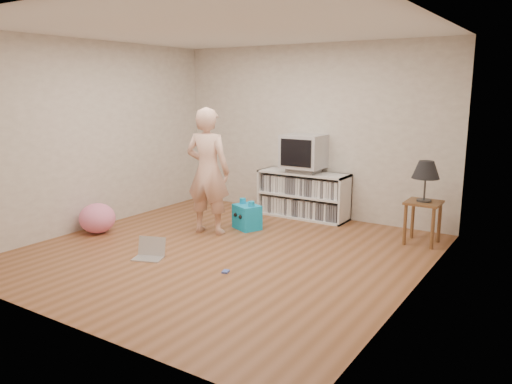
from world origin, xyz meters
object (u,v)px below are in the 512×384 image
at_px(side_table, 423,212).
at_px(table_lamp, 426,171).
at_px(laptop, 150,252).
at_px(plush_pink, 97,218).
at_px(dvd_deck, 304,170).
at_px(crt_tv, 304,151).
at_px(person, 208,171).
at_px(media_unit, 304,194).
at_px(plush_blue, 247,216).

height_order(side_table, table_lamp, table_lamp).
bearing_deg(side_table, laptop, -137.92).
height_order(side_table, plush_pink, side_table).
height_order(dvd_deck, laptop, dvd_deck).
bearing_deg(dvd_deck, side_table, -11.05).
height_order(crt_tv, person, person).
bearing_deg(crt_tv, table_lamp, -10.95).
xyz_separation_m(media_unit, table_lamp, (1.90, -0.39, 0.59)).
bearing_deg(laptop, media_unit, 56.71).
xyz_separation_m(person, plush_pink, (-1.27, -0.84, -0.65)).
distance_m(media_unit, side_table, 1.94).
distance_m(media_unit, crt_tv, 0.67).
bearing_deg(dvd_deck, plush_blue, -109.16).
bearing_deg(side_table, person, -157.20).
bearing_deg(crt_tv, media_unit, 90.00).
height_order(side_table, laptop, side_table).
height_order(dvd_deck, plush_blue, dvd_deck).
bearing_deg(dvd_deck, plush_pink, -130.57).
xyz_separation_m(laptop, plush_pink, (-1.33, 0.36, 0.14)).
bearing_deg(dvd_deck, table_lamp, -11.05).
bearing_deg(crt_tv, side_table, -10.95).
bearing_deg(table_lamp, side_table, 0.00).
distance_m(dvd_deck, person, 1.62).
height_order(table_lamp, person, person).
distance_m(dvd_deck, table_lamp, 1.94).
relative_size(media_unit, table_lamp, 2.72).
bearing_deg(table_lamp, dvd_deck, 168.95).
bearing_deg(plush_blue, media_unit, 95.42).
xyz_separation_m(table_lamp, plush_pink, (-3.86, -1.92, -0.74)).
relative_size(table_lamp, person, 0.30).
bearing_deg(plush_pink, plush_blue, 38.36).
distance_m(crt_tv, plush_blue, 1.37).
relative_size(side_table, person, 0.32).
bearing_deg(media_unit, side_table, -11.50).
bearing_deg(plush_blue, dvd_deck, 95.15).
distance_m(table_lamp, plush_blue, 2.46).
bearing_deg(person, plush_blue, -138.84).
xyz_separation_m(dvd_deck, table_lamp, (1.90, -0.37, 0.21)).
xyz_separation_m(crt_tv, table_lamp, (1.90, -0.37, -0.08)).
distance_m(dvd_deck, plush_pink, 3.07).
distance_m(crt_tv, table_lamp, 1.93).
distance_m(table_lamp, plush_pink, 4.38).
relative_size(crt_tv, table_lamp, 1.17).
relative_size(dvd_deck, side_table, 0.82).
bearing_deg(dvd_deck, person, -115.37).
bearing_deg(plush_blue, person, -103.32).
height_order(laptop, plush_blue, plush_blue).
xyz_separation_m(person, plush_blue, (0.34, 0.44, -0.67)).
relative_size(crt_tv, plush_pink, 1.24).
relative_size(crt_tv, person, 0.35).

